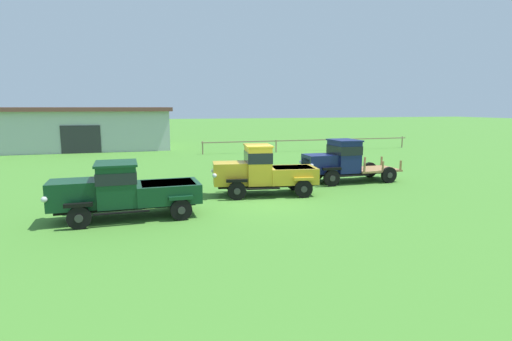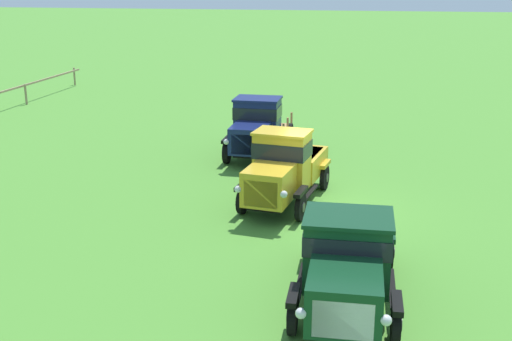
{
  "view_description": "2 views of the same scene",
  "coord_description": "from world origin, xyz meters",
  "px_view_note": "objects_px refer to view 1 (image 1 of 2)",
  "views": [
    {
      "loc": [
        -4.81,
        -15.79,
        3.99
      ],
      "look_at": [
        0.35,
        2.13,
        1.0
      ],
      "focal_mm": 28.0,
      "sensor_mm": 36.0,
      "label": 1
    },
    {
      "loc": [
        -17.86,
        -1.57,
        6.61
      ],
      "look_at": [
        0.35,
        2.13,
        1.0
      ],
      "focal_mm": 45.0,
      "sensor_mm": 36.0,
      "label": 2
    }
  ],
  "objects_px": {
    "vintage_truck_second_in_line": "(263,170)",
    "vintage_truck_midrow_center": "(341,160)",
    "farm_shed": "(51,128)",
    "vintage_truck_foreground_near": "(124,189)"
  },
  "relations": [
    {
      "from": "vintage_truck_second_in_line",
      "to": "vintage_truck_midrow_center",
      "type": "height_order",
      "value": "vintage_truck_second_in_line"
    },
    {
      "from": "vintage_truck_second_in_line",
      "to": "vintage_truck_midrow_center",
      "type": "xyz_separation_m",
      "value": [
        4.87,
        1.83,
        0.05
      ]
    },
    {
      "from": "vintage_truck_foreground_near",
      "to": "vintage_truck_midrow_center",
      "type": "bearing_deg",
      "value": 20.85
    },
    {
      "from": "vintage_truck_foreground_near",
      "to": "vintage_truck_second_in_line",
      "type": "bearing_deg",
      "value": 21.05
    },
    {
      "from": "farm_shed",
      "to": "vintage_truck_foreground_near",
      "type": "xyz_separation_m",
      "value": [
        7.58,
        -27.1,
        -0.93
      ]
    },
    {
      "from": "farm_shed",
      "to": "vintage_truck_midrow_center",
      "type": "bearing_deg",
      "value": -51.41
    },
    {
      "from": "vintage_truck_midrow_center",
      "to": "vintage_truck_second_in_line",
      "type": "bearing_deg",
      "value": -159.39
    },
    {
      "from": "farm_shed",
      "to": "vintage_truck_foreground_near",
      "type": "distance_m",
      "value": 28.15
    },
    {
      "from": "farm_shed",
      "to": "vintage_truck_second_in_line",
      "type": "bearing_deg",
      "value": -61.49
    },
    {
      "from": "farm_shed",
      "to": "vintage_truck_midrow_center",
      "type": "height_order",
      "value": "farm_shed"
    }
  ]
}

